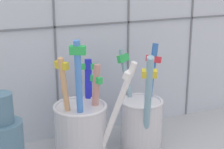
% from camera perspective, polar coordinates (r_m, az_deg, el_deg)
% --- Properties ---
extents(tile_wall_back, '(0.64, 0.02, 0.45)m').
position_cam_1_polar(tile_wall_back, '(0.62, -3.31, 9.18)').
color(tile_wall_back, silver).
rests_on(tile_wall_back, ground).
extents(toothbrush_cup_left, '(0.10, 0.11, 0.19)m').
position_cam_1_polar(toothbrush_cup_left, '(0.56, -4.67, -8.14)').
color(toothbrush_cup_left, silver).
rests_on(toothbrush_cup_left, counter_slab).
extents(toothbrush_cup_right, '(0.08, 0.13, 0.17)m').
position_cam_1_polar(toothbrush_cup_right, '(0.60, 4.56, -6.82)').
color(toothbrush_cup_right, silver).
rests_on(toothbrush_cup_right, counter_slab).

